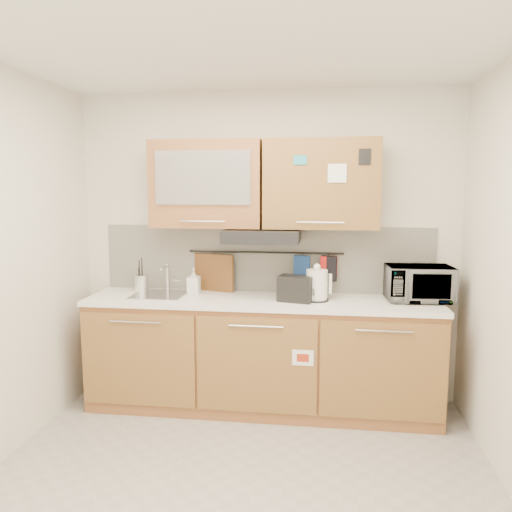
# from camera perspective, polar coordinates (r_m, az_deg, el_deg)

# --- Properties ---
(floor) EXTENTS (3.20, 3.20, 0.00)m
(floor) POSITION_cam_1_polar(r_m,az_deg,el_deg) (3.28, -2.26, -25.49)
(floor) COLOR #9E9993
(floor) RESTS_ON ground
(ceiling) EXTENTS (3.20, 3.20, 0.00)m
(ceiling) POSITION_cam_1_polar(r_m,az_deg,el_deg) (2.86, -2.55, 24.06)
(ceiling) COLOR white
(ceiling) RESTS_ON wall_back
(wall_back) EXTENTS (3.20, 0.00, 3.20)m
(wall_back) POSITION_cam_1_polar(r_m,az_deg,el_deg) (4.26, 1.13, 1.02)
(wall_back) COLOR silver
(wall_back) RESTS_ON ground
(base_cabinet) EXTENTS (2.80, 0.64, 0.88)m
(base_cabinet) POSITION_cam_1_polar(r_m,az_deg,el_deg) (4.16, 0.60, -11.81)
(base_cabinet) COLOR #A26639
(base_cabinet) RESTS_ON floor
(countertop) EXTENTS (2.82, 0.62, 0.04)m
(countertop) POSITION_cam_1_polar(r_m,az_deg,el_deg) (4.02, 0.61, -5.16)
(countertop) COLOR white
(countertop) RESTS_ON base_cabinet
(backsplash) EXTENTS (2.80, 0.02, 0.56)m
(backsplash) POSITION_cam_1_polar(r_m,az_deg,el_deg) (4.26, 1.11, -0.33)
(backsplash) COLOR silver
(backsplash) RESTS_ON countertop
(upper_cabinets) EXTENTS (1.82, 0.37, 0.70)m
(upper_cabinets) POSITION_cam_1_polar(r_m,az_deg,el_deg) (4.05, 0.79, 8.20)
(upper_cabinets) COLOR #A26639
(upper_cabinets) RESTS_ON wall_back
(range_hood) EXTENTS (0.60, 0.46, 0.10)m
(range_hood) POSITION_cam_1_polar(r_m,az_deg,el_deg) (4.00, 0.73, 2.32)
(range_hood) COLOR black
(range_hood) RESTS_ON upper_cabinets
(sink) EXTENTS (0.42, 0.40, 0.26)m
(sink) POSITION_cam_1_polar(r_m,az_deg,el_deg) (4.22, -10.91, -4.35)
(sink) COLOR silver
(sink) RESTS_ON countertop
(utensil_rail) EXTENTS (1.30, 0.02, 0.02)m
(utensil_rail) POSITION_cam_1_polar(r_m,az_deg,el_deg) (4.21, 1.05, 0.40)
(utensil_rail) COLOR black
(utensil_rail) RESTS_ON backsplash
(utensil_crock) EXTENTS (0.15, 0.15, 0.29)m
(utensil_crock) POSITION_cam_1_polar(r_m,az_deg,el_deg) (4.38, -12.96, -3.03)
(utensil_crock) COLOR silver
(utensil_crock) RESTS_ON countertop
(kettle) EXTENTS (0.22, 0.20, 0.30)m
(kettle) POSITION_cam_1_polar(r_m,az_deg,el_deg) (3.95, 6.98, -3.40)
(kettle) COLOR white
(kettle) RESTS_ON countertop
(toaster) EXTENTS (0.30, 0.22, 0.20)m
(toaster) POSITION_cam_1_polar(r_m,az_deg,el_deg) (3.91, 4.57, -3.70)
(toaster) COLOR black
(toaster) RESTS_ON countertop
(microwave) EXTENTS (0.52, 0.37, 0.28)m
(microwave) POSITION_cam_1_polar(r_m,az_deg,el_deg) (4.12, 18.13, -3.00)
(microwave) COLOR #999999
(microwave) RESTS_ON countertop
(soap_bottle) EXTENTS (0.10, 0.10, 0.22)m
(soap_bottle) POSITION_cam_1_polar(r_m,az_deg,el_deg) (4.21, -7.13, -2.86)
(soap_bottle) COLOR #999999
(soap_bottle) RESTS_ON countertop
(cutting_board) EXTENTS (0.36, 0.13, 0.45)m
(cutting_board) POSITION_cam_1_polar(r_m,az_deg,el_deg) (4.31, -4.82, -2.76)
(cutting_board) COLOR brown
(cutting_board) RESTS_ON utensil_rail
(oven_mitt) EXTENTS (0.14, 0.06, 0.22)m
(oven_mitt) POSITION_cam_1_polar(r_m,az_deg,el_deg) (4.19, 5.26, -1.48)
(oven_mitt) COLOR navy
(oven_mitt) RESTS_ON utensil_rail
(dark_pouch) EXTENTS (0.14, 0.08, 0.21)m
(dark_pouch) POSITION_cam_1_polar(r_m,az_deg,el_deg) (4.19, 8.31, -1.43)
(dark_pouch) COLOR black
(dark_pouch) RESTS_ON utensil_rail
(pot_holder) EXTENTS (0.14, 0.04, 0.17)m
(pot_holder) POSITION_cam_1_polar(r_m,az_deg,el_deg) (4.19, 8.30, -1.20)
(pot_holder) COLOR red
(pot_holder) RESTS_ON utensil_rail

